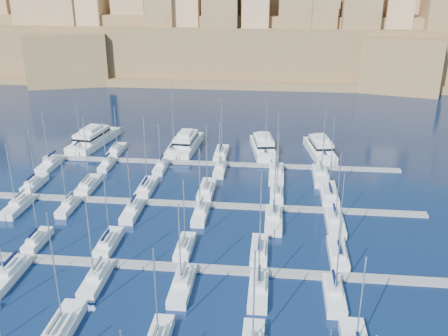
# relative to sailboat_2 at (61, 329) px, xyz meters

# --- Properties ---
(ground) EXTENTS (600.00, 600.00, 0.00)m
(ground) POSITION_rel_sailboat_2_xyz_m (12.21, 28.04, -0.78)
(ground) COLOR black
(ground) RESTS_ON ground
(pontoon_mid_near) EXTENTS (84.00, 2.00, 0.40)m
(pontoon_mid_near) POSITION_rel_sailboat_2_xyz_m (12.21, 16.04, -0.58)
(pontoon_mid_near) COLOR slate
(pontoon_mid_near) RESTS_ON ground
(pontoon_mid_far) EXTENTS (84.00, 2.00, 0.40)m
(pontoon_mid_far) POSITION_rel_sailboat_2_xyz_m (12.21, 38.04, -0.58)
(pontoon_mid_far) COLOR slate
(pontoon_mid_far) RESTS_ON ground
(pontoon_far) EXTENTS (84.00, 2.00, 0.40)m
(pontoon_far) POSITION_rel_sailboat_2_xyz_m (12.21, 60.04, -0.58)
(pontoon_far) COLOR slate
(pontoon_far) RESTS_ON ground
(sailboat_2) EXTENTS (3.05, 10.16, 16.81)m
(sailboat_2) POSITION_rel_sailboat_2_xyz_m (0.00, 0.00, 0.00)
(sailboat_2) COLOR silver
(sailboat_2) RESTS_ON ground
(sailboat_13) EXTENTS (2.27, 7.56, 11.77)m
(sailboat_13) POSITION_rel_sailboat_2_xyz_m (-12.82, 20.72, -0.06)
(sailboat_13) COLOR silver
(sailboat_13) RESTS_ON ground
(sailboat_14) EXTENTS (2.61, 8.70, 13.05)m
(sailboat_14) POSITION_rel_sailboat_2_xyz_m (-0.85, 21.28, -0.04)
(sailboat_14) COLOR silver
(sailboat_14) RESTS_ON ground
(sailboat_15) EXTENTS (2.45, 8.16, 12.63)m
(sailboat_15) POSITION_rel_sailboat_2_xyz_m (11.83, 21.02, -0.05)
(sailboat_15) COLOR silver
(sailboat_15) RESTS_ON ground
(sailboat_16) EXTENTS (2.64, 8.79, 14.11)m
(sailboat_16) POSITION_rel_sailboat_2_xyz_m (23.81, 21.33, -0.03)
(sailboat_16) COLOR silver
(sailboat_16) RESTS_ON ground
(sailboat_17) EXTENTS (2.77, 9.24, 14.41)m
(sailboat_17) POSITION_rel_sailboat_2_xyz_m (36.12, 21.54, -0.03)
(sailboat_17) COLOR silver
(sailboat_17) RESTS_ON ground
(sailboat_19) EXTENTS (2.89, 9.65, 16.48)m
(sailboat_19) POSITION_rel_sailboat_2_xyz_m (-12.53, 10.34, -0.01)
(sailboat_19) COLOR silver
(sailboat_19) RESTS_ON ground
(sailboat_20) EXTENTS (2.59, 8.63, 14.41)m
(sailboat_20) POSITION_rel_sailboat_2_xyz_m (0.66, 10.84, -0.03)
(sailboat_20) COLOR silver
(sailboat_20) RESTS_ON ground
(sailboat_21) EXTENTS (2.72, 9.08, 14.08)m
(sailboat_21) POSITION_rel_sailboat_2_xyz_m (13.33, 10.61, -0.03)
(sailboat_21) COLOR silver
(sailboat_21) RESTS_ON ground
(sailboat_22) EXTENTS (2.66, 8.85, 12.50)m
(sailboat_22) POSITION_rel_sailboat_2_xyz_m (24.11, 10.73, -0.05)
(sailboat_22) COLOR silver
(sailboat_22) RESTS_ON ground
(sailboat_23) EXTENTS (2.65, 8.82, 12.69)m
(sailboat_23) POSITION_rel_sailboat_2_xyz_m (34.49, 10.74, -0.05)
(sailboat_23) COLOR silver
(sailboat_23) RESTS_ON ground
(sailboat_24) EXTENTS (2.52, 8.41, 12.59)m
(sailboat_24) POSITION_rel_sailboat_2_xyz_m (-24.00, 43.14, -0.05)
(sailboat_24) COLOR silver
(sailboat_24) RESTS_ON ground
(sailboat_25) EXTENTS (2.81, 9.37, 15.21)m
(sailboat_25) POSITION_rel_sailboat_2_xyz_m (-12.47, 43.61, -0.02)
(sailboat_25) COLOR silver
(sailboat_25) RESTS_ON ground
(sailboat_26) EXTENTS (2.82, 9.39, 16.14)m
(sailboat_26) POSITION_rel_sailboat_2_xyz_m (-0.17, 43.62, -0.01)
(sailboat_26) COLOR silver
(sailboat_26) RESTS_ON ground
(sailboat_27) EXTENTS (2.92, 9.73, 14.62)m
(sailboat_27) POSITION_rel_sailboat_2_xyz_m (12.27, 43.79, -0.02)
(sailboat_27) COLOR silver
(sailboat_27) RESTS_ON ground
(sailboat_28) EXTENTS (2.55, 8.51, 13.93)m
(sailboat_28) POSITION_rel_sailboat_2_xyz_m (26.40, 43.19, -0.04)
(sailboat_28) COLOR silver
(sailboat_28) RESTS_ON ground
(sailboat_29) EXTENTS (3.23, 10.75, 16.74)m
(sailboat_29) POSITION_rel_sailboat_2_xyz_m (36.75, 44.29, 0.00)
(sailboat_29) COLOR silver
(sailboat_29) RESTS_ON ground
(sailboat_30) EXTENTS (2.75, 9.17, 13.82)m
(sailboat_30) POSITION_rel_sailboat_2_xyz_m (-22.30, 32.57, -0.03)
(sailboat_30) COLOR silver
(sailboat_30) RESTS_ON ground
(sailboat_31) EXTENTS (2.23, 7.43, 11.49)m
(sailboat_31) POSITION_rel_sailboat_2_xyz_m (-12.75, 33.43, -0.07)
(sailboat_31) COLOR silver
(sailboat_31) RESTS_ON ground
(sailboat_32) EXTENTS (2.59, 8.62, 12.96)m
(sailboat_32) POSITION_rel_sailboat_2_xyz_m (-0.16, 32.84, -0.05)
(sailboat_32) COLOR silver
(sailboat_32) RESTS_ON ground
(sailboat_33) EXTENTS (2.46, 8.21, 13.91)m
(sailboat_33) POSITION_rel_sailboat_2_xyz_m (12.63, 33.04, -0.04)
(sailboat_33) COLOR silver
(sailboat_33) RESTS_ON ground
(sailboat_34) EXTENTS (3.00, 10.01, 14.37)m
(sailboat_34) POSITION_rel_sailboat_2_xyz_m (25.93, 32.16, -0.02)
(sailboat_34) COLOR silver
(sailboat_34) RESTS_ON ground
(sailboat_35) EXTENTS (3.03, 10.10, 14.31)m
(sailboat_35) POSITION_rel_sailboat_2_xyz_m (36.69, 32.11, -0.02)
(sailboat_35) COLOR silver
(sailboat_35) RESTS_ON ground
(sailboat_36) EXTENTS (2.71, 9.05, 12.81)m
(sailboat_36) POSITION_rel_sailboat_2_xyz_m (-22.74, 65.45, -0.04)
(sailboat_36) COLOR silver
(sailboat_36) RESTS_ON ground
(sailboat_37) EXTENTS (2.62, 8.74, 12.02)m
(sailboat_37) POSITION_rel_sailboat_2_xyz_m (-13.23, 65.30, -0.05)
(sailboat_37) COLOR silver
(sailboat_37) RESTS_ON ground
(sailboat_38) EXTENTS (3.07, 10.25, 17.65)m
(sailboat_38) POSITION_rel_sailboat_2_xyz_m (0.88, 66.04, 0.01)
(sailboat_38) COLOR silver
(sailboat_38) RESTS_ON ground
(sailboat_39) EXTENTS (2.89, 9.63, 14.59)m
(sailboat_39) POSITION_rel_sailboat_2_xyz_m (12.80, 65.74, -0.02)
(sailboat_39) COLOR silver
(sailboat_39) RESTS_ON ground
(sailboat_40) EXTENTS (2.79, 9.29, 14.77)m
(sailboat_40) POSITION_rel_sailboat_2_xyz_m (23.50, 65.57, -0.02)
(sailboat_40) COLOR silver
(sailboat_40) RESTS_ON ground
(sailboat_41) EXTENTS (2.87, 9.55, 15.08)m
(sailboat_41) POSITION_rel_sailboat_2_xyz_m (37.29, 65.70, -0.02)
(sailboat_41) COLOR silver
(sailboat_41) RESTS_ON ground
(sailboat_42) EXTENTS (2.92, 9.74, 13.70)m
(sailboat_42) POSITION_rel_sailboat_2_xyz_m (-25.56, 54.29, -0.03)
(sailboat_42) COLOR silver
(sailboat_42) RESTS_ON ground
(sailboat_43) EXTENTS (2.14, 7.14, 11.48)m
(sailboat_43) POSITION_rel_sailboat_2_xyz_m (-12.55, 55.57, -0.07)
(sailboat_43) COLOR silver
(sailboat_43) RESTS_ON ground
(sailboat_44) EXTENTS (2.29, 7.63, 11.35)m
(sailboat_44) POSITION_rel_sailboat_2_xyz_m (0.17, 55.33, -0.07)
(sailboat_44) COLOR silver
(sailboat_44) RESTS_ON ground
(sailboat_45) EXTENTS (2.38, 7.93, 12.14)m
(sailboat_45) POSITION_rel_sailboat_2_xyz_m (13.68, 55.18, -0.06)
(sailboat_45) COLOR silver
(sailboat_45) RESTS_ON ground
(sailboat_46) EXTENTS (3.14, 10.48, 15.11)m
(sailboat_46) POSITION_rel_sailboat_2_xyz_m (26.24, 53.93, -0.01)
(sailboat_46) COLOR silver
(sailboat_46) RESTS_ON ground
(sailboat_47) EXTENTS (3.22, 10.74, 15.20)m
(sailboat_47) POSITION_rel_sailboat_2_xyz_m (35.85, 53.80, -0.01)
(sailboat_47) COLOR silver
(sailboat_47) RESTS_ON ground
(motor_yacht_a) EXTENTS (8.66, 20.08, 5.25)m
(motor_yacht_a) POSITION_rel_sailboat_2_xyz_m (-21.18, 70.87, 0.95)
(motor_yacht_a) COLOR silver
(motor_yacht_a) RESTS_ON ground
(motor_yacht_b) EXTENTS (6.17, 17.36, 5.25)m
(motor_yacht_b) POSITION_rel_sailboat_2_xyz_m (3.48, 69.74, 0.95)
(motor_yacht_b) COLOR silver
(motor_yacht_b) RESTS_ON ground
(motor_yacht_c) EXTENTS (7.47, 16.79, 5.25)m
(motor_yacht_c) POSITION_rel_sailboat_2_xyz_m (22.87, 69.33, 0.95)
(motor_yacht_c) COLOR silver
(motor_yacht_c) RESTS_ON ground
(motor_yacht_d) EXTENTS (7.41, 16.84, 5.25)m
(motor_yacht_d) POSITION_rel_sailboat_2_xyz_m (36.77, 69.36, 0.95)
(motor_yacht_d) COLOR silver
(motor_yacht_d) RESTS_ON ground
(fortified_city) EXTENTS (460.00, 108.95, 59.52)m
(fortified_city) POSITION_rel_sailboat_2_xyz_m (12.02, 183.30, 13.96)
(fortified_city) COLOR brown
(fortified_city) RESTS_ON ground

